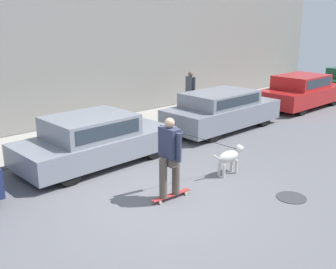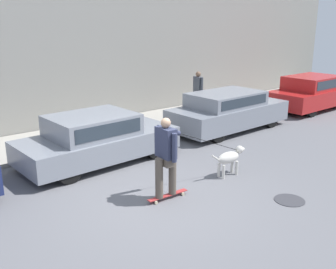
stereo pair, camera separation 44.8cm
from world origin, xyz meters
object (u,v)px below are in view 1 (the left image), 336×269
object	(u,v)px
parked_car_2	(222,110)
skateboarder	(170,154)
parked_car_3	(302,92)
pedestrian_with_bag	(191,91)
fire_hydrant	(312,89)
parked_car_1	(95,140)
dog	(230,157)

from	to	relation	value
parked_car_2	skateboarder	bearing A→B (deg)	-151.10
skateboarder	parked_car_3	bearing A→B (deg)	18.68
pedestrian_with_bag	fire_hydrant	xyz separation A→B (m)	(7.13, -1.08, -0.60)
parked_car_2	skateboarder	distance (m)	5.73
skateboarder	fire_hydrant	size ratio (longest dim) A/B	3.48
pedestrian_with_bag	fire_hydrant	bearing A→B (deg)	176.20
parked_car_2	pedestrian_with_bag	bearing A→B (deg)	76.82
parked_car_1	dog	distance (m)	3.42
parked_car_1	parked_car_2	bearing A→B (deg)	-2.14
fire_hydrant	dog	bearing A→B (deg)	-161.09
skateboarder	fire_hydrant	world-z (taller)	skateboarder
skateboarder	pedestrian_with_bag	xyz separation A→B (m)	(5.36, 4.75, 0.03)
parked_car_1	parked_car_3	world-z (taller)	parked_car_3
parked_car_3	dog	size ratio (longest dim) A/B	4.07
dog	fire_hydrant	size ratio (longest dim) A/B	1.34
parked_car_1	pedestrian_with_bag	xyz separation A→B (m)	(5.36, 1.89, 0.40)
dog	pedestrian_with_bag	size ratio (longest dim) A/B	0.65
parked_car_1	pedestrian_with_bag	bearing A→B (deg)	17.31
parked_car_2	pedestrian_with_bag	distance (m)	1.97
parked_car_3	dog	distance (m)	8.58
parked_car_1	parked_car_3	bearing A→B (deg)	-2.15
parked_car_1	pedestrian_with_bag	size ratio (longest dim) A/B	2.55
parked_car_2	dog	distance (m)	4.09
dog	parked_car_1	bearing A→B (deg)	127.13
parked_car_1	parked_car_3	size ratio (longest dim) A/B	0.96
parked_car_3	dog	world-z (taller)	parked_car_3
dog	parked_car_2	bearing A→B (deg)	44.96
pedestrian_with_bag	fire_hydrant	size ratio (longest dim) A/B	2.06
parked_car_3	skateboarder	size ratio (longest dim) A/B	1.57
parked_car_1	pedestrian_with_bag	distance (m)	5.70
skateboarder	fire_hydrant	xyz separation A→B (m)	(12.49, 3.67, -0.57)
parked_car_1	skateboarder	distance (m)	2.88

